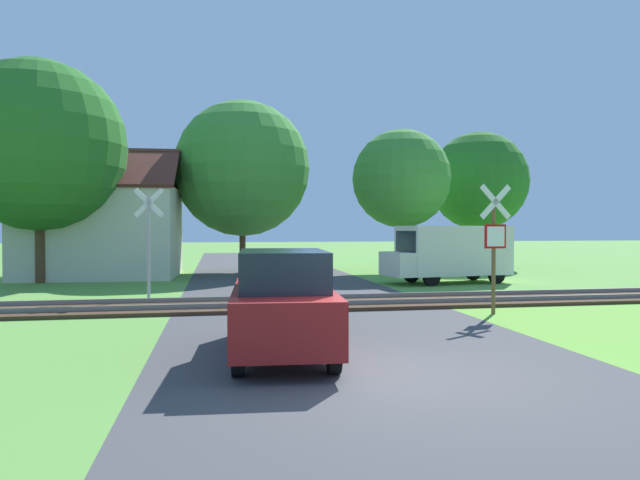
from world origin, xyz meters
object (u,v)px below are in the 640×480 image
object	(u,v)px
tree_center	(242,169)
tree_right	(401,179)
tree_far	(479,181)
stop_sign_near	(494,241)
house	(102,229)
parked_car	(282,302)
mail_truck	(450,251)
tree_left	(39,146)
crossing_sign_far	(149,236)

from	to	relation	value
tree_center	tree_right	bearing A→B (deg)	-10.70
tree_right	tree_far	size ratio (longest dim) A/B	0.91
stop_sign_near	house	xyz separation A→B (m)	(-11.76, 13.06, 0.28)
tree_right	house	bearing A→B (deg)	-179.90
parked_car	mail_truck	bearing A→B (deg)	59.41
house	tree_far	world-z (taller)	tree_far
tree_far	tree_left	bearing A→B (deg)	-163.62
house	parked_car	size ratio (longest dim) A/B	1.68
tree_center	stop_sign_near	bearing A→B (deg)	-68.89
crossing_sign_far	mail_truck	xyz separation A→B (m)	(10.92, 3.65, -0.69)
tree_left	parked_car	distance (m)	16.99
stop_sign_near	house	distance (m)	17.58
tree_right	tree_center	xyz separation A→B (m)	(-7.52, 1.42, 0.49)
stop_sign_near	tree_left	distance (m)	17.71
tree_center	tree_far	bearing A→B (deg)	10.66
tree_far	tree_center	world-z (taller)	tree_center
tree_far	tree_right	bearing A→B (deg)	-146.12
crossing_sign_far	mail_truck	world-z (taller)	crossing_sign_far
stop_sign_near	house	bearing A→B (deg)	-54.68
tree_far	parked_car	distance (m)	24.99
crossing_sign_far	house	distance (m)	9.40
stop_sign_near	tree_far	size ratio (longest dim) A/B	0.43
crossing_sign_far	tree_center	world-z (taller)	tree_center
house	tree_right	size ratio (longest dim) A/B	1.00
crossing_sign_far	tree_far	distance (m)	21.19
crossing_sign_far	tree_center	size ratio (longest dim) A/B	0.40
house	tree_left	xyz separation A→B (m)	(-1.88, -2.33, 3.26)
stop_sign_near	mail_truck	size ratio (longest dim) A/B	0.63
tree_left	tree_right	xyz separation A→B (m)	(15.56, 2.36, -0.85)
tree_far	parked_car	world-z (taller)	tree_far
stop_sign_near	tree_center	distance (m)	15.87
stop_sign_near	mail_truck	xyz separation A→B (m)	(2.14, 7.79, -0.59)
stop_sign_near	tree_center	xyz separation A→B (m)	(-5.60, 14.51, 3.17)
house	tree_left	distance (m)	4.43
tree_far	parked_car	bearing A→B (deg)	-123.19
house	tree_far	xyz separation A→B (m)	(19.55, 3.97, 2.71)
house	mail_truck	distance (m)	14.89
tree_far	mail_truck	distance (m)	11.41
tree_center	crossing_sign_far	bearing A→B (deg)	-107.06
stop_sign_near	tree_far	xyz separation A→B (m)	(7.79, 17.03, 2.99)
tree_center	mail_truck	xyz separation A→B (m)	(7.74, -6.72, -3.77)
house	tree_center	bearing A→B (deg)	15.48
tree_right	mail_truck	distance (m)	6.23
crossing_sign_far	tree_center	xyz separation A→B (m)	(3.18, 10.36, 3.08)
tree_right	crossing_sign_far	bearing A→B (deg)	-140.12
crossing_sign_far	tree_center	bearing A→B (deg)	79.89
tree_right	tree_far	world-z (taller)	tree_far
stop_sign_near	crossing_sign_far	xyz separation A→B (m)	(-8.78, 4.14, 0.09)
tree_left	mail_truck	world-z (taller)	tree_left
tree_left	stop_sign_near	bearing A→B (deg)	-38.19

